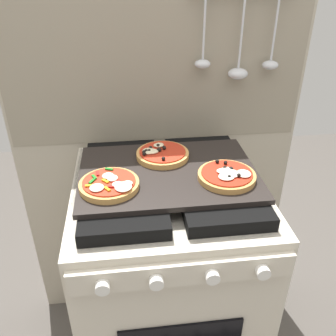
# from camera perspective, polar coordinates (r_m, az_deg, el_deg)

# --- Properties ---
(kitchen_backsplash) EXTENTS (1.10, 0.09, 1.55)m
(kitchen_backsplash) POSITION_cam_1_polar(r_m,az_deg,el_deg) (1.48, -1.51, 1.88)
(kitchen_backsplash) COLOR #B2A893
(kitchen_backsplash) RESTS_ON ground_plane
(stove) EXTENTS (0.60, 0.64, 0.90)m
(stove) POSITION_cam_1_polar(r_m,az_deg,el_deg) (1.43, 0.01, -16.76)
(stove) COLOR beige
(stove) RESTS_ON ground_plane
(baking_tray) EXTENTS (0.54, 0.38, 0.02)m
(baking_tray) POSITION_cam_1_polar(r_m,az_deg,el_deg) (1.13, -0.00, -0.78)
(baking_tray) COLOR black
(baking_tray) RESTS_ON stove
(pizza_left) EXTENTS (0.17, 0.17, 0.03)m
(pizza_left) POSITION_cam_1_polar(r_m,az_deg,el_deg) (1.06, -9.01, -2.50)
(pizza_left) COLOR tan
(pizza_left) RESTS_ON baking_tray
(pizza_right) EXTENTS (0.17, 0.17, 0.03)m
(pizza_right) POSITION_cam_1_polar(r_m,az_deg,el_deg) (1.10, 9.15, -1.13)
(pizza_right) COLOR #C18947
(pizza_right) RESTS_ON baking_tray
(pizza_center) EXTENTS (0.17, 0.17, 0.03)m
(pizza_center) POSITION_cam_1_polar(r_m,az_deg,el_deg) (1.20, -1.02, 2.23)
(pizza_center) COLOR tan
(pizza_center) RESTS_ON baking_tray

